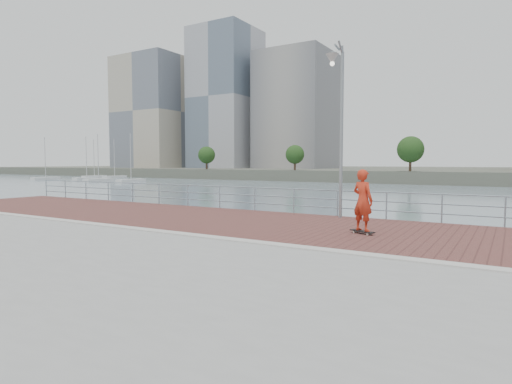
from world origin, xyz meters
The scene contains 10 objects.
water centered at (0.00, 0.00, -2.00)m, with size 400.00×400.00×0.00m, color slate.
seawall centered at (0.00, -5.00, -1.00)m, with size 40.00×24.00×2.00m, color gray.
brick_lane centered at (0.00, 3.60, 0.01)m, with size 40.00×6.80×0.02m, color brown.
curb centered at (0.00, 0.00, 0.03)m, with size 40.00×0.40×0.06m, color #B7B5AD.
far_shore centered at (0.00, 122.50, -0.75)m, with size 320.00×95.00×2.50m, color #4C5142.
guardrail centered at (0.00, 7.00, 0.69)m, with size 39.06×0.06×1.13m.
street_lamp centered at (1.34, 6.01, 4.79)m, with size 0.49×1.43×6.74m.
skateboard centered at (3.32, 3.07, 0.10)m, with size 0.87×0.52×0.10m.
skateboarder centered at (3.32, 3.07, 1.09)m, with size 0.72×0.47×1.97m, color red.
marina centered at (-79.79, 58.35, -1.53)m, with size 29.67×22.09×10.41m.
Camera 1 is at (7.39, -10.24, 2.30)m, focal length 30.00 mm.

